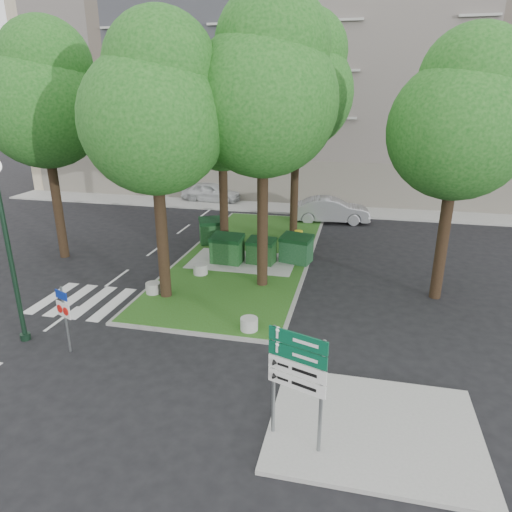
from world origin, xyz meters
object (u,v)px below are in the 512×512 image
(tree_median_mid, at_px, (224,110))
(dumpster_d, at_px, (296,249))
(tree_median_far, at_px, (299,82))
(directional_sign, at_px, (297,371))
(bollard_right, at_px, (249,324))
(car_white, at_px, (211,192))
(tree_median_near_left, at_px, (156,106))
(traffic_sign_pole, at_px, (64,311))
(litter_bin, at_px, (298,238))
(tree_street_left, at_px, (44,96))
(dumpster_c, at_px, (261,251))
(bollard_left, at_px, (153,288))
(dumpster_b, at_px, (227,249))
(tree_street_right, at_px, (463,116))
(bollard_mid, at_px, (201,269))
(tree_median_near_right, at_px, (266,86))
(street_lamp, at_px, (5,231))
(car_silver, at_px, (331,210))
(dumpster_a, at_px, (213,231))

(tree_median_mid, relative_size, dumpster_d, 6.07)
(tree_median_mid, bearing_deg, tree_median_far, 43.15)
(tree_median_mid, height_order, directional_sign, tree_median_mid)
(bollard_right, height_order, car_white, car_white)
(tree_median_near_left, distance_m, traffic_sign_pole, 7.55)
(litter_bin, relative_size, car_white, 0.17)
(directional_sign, distance_m, car_white, 25.90)
(tree_street_left, bearing_deg, car_white, 76.55)
(dumpster_c, height_order, bollard_left, dumpster_c)
(tree_median_mid, relative_size, dumpster_b, 6.45)
(tree_median_far, relative_size, tree_street_left, 1.08)
(tree_street_right, height_order, dumpster_b, tree_street_right)
(dumpster_d, height_order, bollard_mid, dumpster_d)
(directional_sign, bearing_deg, tree_median_near_left, 150.70)
(dumpster_c, relative_size, bollard_right, 2.35)
(tree_street_right, distance_m, traffic_sign_pole, 14.91)
(dumpster_d, relative_size, traffic_sign_pole, 0.74)
(tree_median_mid, height_order, tree_median_far, tree_median_far)
(tree_median_far, bearing_deg, dumpster_d, -81.09)
(tree_street_left, relative_size, dumpster_b, 7.10)
(tree_street_right, height_order, dumpster_d, tree_street_right)
(tree_median_near_right, relative_size, litter_bin, 14.70)
(tree_street_left, height_order, street_lamp, tree_street_left)
(bollard_left, distance_m, car_silver, 14.41)
(dumpster_c, height_order, bollard_mid, dumpster_c)
(tree_median_near_left, xyz_separation_m, car_silver, (5.48, 13.07, -6.52))
(dumpster_c, bearing_deg, dumpster_a, 148.41)
(tree_median_mid, relative_size, bollard_mid, 15.70)
(dumpster_b, bearing_deg, street_lamp, -115.00)
(tree_street_right, relative_size, litter_bin, 12.91)
(tree_street_left, xyz_separation_m, bollard_left, (6.31, -3.45, -7.32))
(tree_median_near_left, height_order, litter_bin, tree_median_near_left)
(dumpster_b, bearing_deg, tree_median_far, 68.73)
(tree_median_near_left, bearing_deg, bollard_left, 175.56)
(tree_street_left, distance_m, dumpster_d, 13.41)
(bollard_left, bearing_deg, bollard_right, -25.11)
(dumpster_c, bearing_deg, car_silver, 79.50)
(tree_street_left, xyz_separation_m, car_silver, (12.48, 9.57, -6.86))
(tree_street_left, height_order, dumpster_d, tree_street_left)
(traffic_sign_pole, bearing_deg, dumpster_a, 108.27)
(dumpster_a, bearing_deg, tree_median_near_right, -76.34)
(traffic_sign_pole, bearing_deg, tree_median_near_left, 95.84)
(dumpster_a, height_order, bollard_left, dumpster_a)
(tree_median_near_right, relative_size, tree_median_mid, 1.15)
(directional_sign, distance_m, car_silver, 20.07)
(dumpster_c, bearing_deg, traffic_sign_pole, -108.85)
(bollard_left, relative_size, car_silver, 0.13)
(car_silver, bearing_deg, tree_median_mid, 135.84)
(bollard_left, xyz_separation_m, traffic_sign_pole, (-0.75, -4.55, 1.09))
(tree_median_mid, distance_m, traffic_sign_pole, 12.47)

